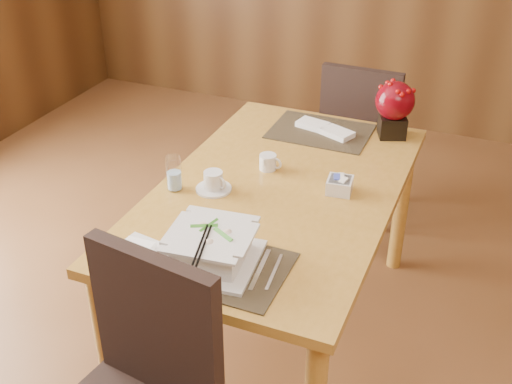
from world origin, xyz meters
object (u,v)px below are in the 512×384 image
at_px(sugar_caddy, 340,185).
at_px(dining_table, 278,208).
at_px(bread_plate, 137,251).
at_px(soup_setting, 211,248).
at_px(far_chair, 362,134).
at_px(creamer_jug, 268,162).
at_px(berry_decor, 394,106).
at_px(water_glass, 174,173).
at_px(coffee_cup, 213,182).

bearing_deg(sugar_caddy, dining_table, -165.09).
distance_m(sugar_caddy, bread_plate, 0.82).
relative_size(soup_setting, far_chair, 0.35).
bearing_deg(bread_plate, dining_table, 63.92).
relative_size(dining_table, soup_setting, 4.61).
xyz_separation_m(creamer_jug, berry_decor, (0.40, 0.51, 0.11)).
relative_size(dining_table, water_glass, 10.64).
height_order(soup_setting, far_chair, far_chair).
bearing_deg(berry_decor, far_chair, 117.27).
xyz_separation_m(dining_table, creamer_jug, (-0.09, 0.13, 0.13)).
relative_size(water_glass, far_chair, 0.15).
xyz_separation_m(creamer_jug, sugar_caddy, (0.33, -0.07, -0.00)).
height_order(dining_table, far_chair, far_chair).
relative_size(soup_setting, berry_decor, 1.26).
distance_m(soup_setting, bread_plate, 0.27).
relative_size(soup_setting, creamer_jug, 3.60).
height_order(creamer_jug, sugar_caddy, creamer_jug).
bearing_deg(dining_table, berry_decor, 64.09).
distance_m(dining_table, berry_decor, 0.75).
distance_m(coffee_cup, bread_plate, 0.47).
xyz_separation_m(berry_decor, bread_plate, (-0.59, -1.22, -0.14)).
height_order(coffee_cup, water_glass, water_glass).
relative_size(coffee_cup, berry_decor, 0.54).
height_order(dining_table, berry_decor, berry_decor).
distance_m(sugar_caddy, far_chair, 1.05).
xyz_separation_m(water_glass, far_chair, (0.45, 1.24, -0.30)).
distance_m(water_glass, far_chair, 1.35).
relative_size(berry_decor, bread_plate, 1.65).
bearing_deg(berry_decor, soup_setting, -106.03).
bearing_deg(creamer_jug, bread_plate, -98.85).
bearing_deg(dining_table, soup_setting, -93.03).
bearing_deg(bread_plate, far_chair, 77.43).
height_order(soup_setting, sugar_caddy, soup_setting).
distance_m(water_glass, sugar_caddy, 0.64).
bearing_deg(berry_decor, sugar_caddy, -97.76).
xyz_separation_m(soup_setting, coffee_cup, (-0.20, 0.43, -0.03)).
xyz_separation_m(dining_table, water_glass, (-0.37, -0.16, 0.17)).
bearing_deg(water_glass, berry_decor, 49.70).
distance_m(dining_table, sugar_caddy, 0.27).
height_order(dining_table, bread_plate, bread_plate).
xyz_separation_m(berry_decor, far_chair, (-0.22, 0.44, -0.37)).
bearing_deg(far_chair, dining_table, 86.69).
bearing_deg(far_chair, sugar_caddy, 99.42).
distance_m(bread_plate, far_chair, 1.71).
height_order(water_glass, berry_decor, berry_decor).
xyz_separation_m(soup_setting, creamer_jug, (-0.07, 0.66, -0.03)).
height_order(coffee_cup, bread_plate, coffee_cup).
bearing_deg(sugar_caddy, soup_setting, -113.38).
xyz_separation_m(coffee_cup, bread_plate, (-0.06, -0.47, -0.03)).
bearing_deg(water_glass, dining_table, 24.01).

